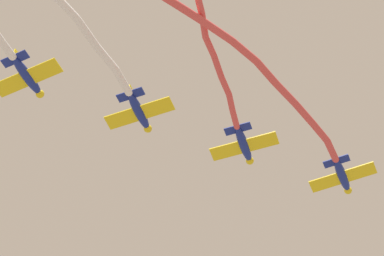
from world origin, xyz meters
name	(u,v)px	position (x,y,z in m)	size (l,w,h in m)	color
airplane_lead	(342,176)	(-4.47, -5.40, 63.61)	(7.58, 5.88, 1.90)	navy
smoke_trail_lead	(260,75)	(-14.95, -19.52, 62.33)	(21.47, 22.31, 2.91)	#DB4C4C
airplane_left_wing	(244,145)	(-15.86, -9.48, 63.86)	(7.68, 5.91, 1.90)	navy
smoke_trail_left_wing	(213,47)	(-19.77, -22.34, 62.89)	(6.46, 21.34, 2.43)	#DB4C4C
airplane_right_wing	(139,112)	(-27.24, -13.56, 64.11)	(7.64, 5.90, 1.90)	navy
smoke_trail_right_wing	(76,21)	(-33.18, -23.99, 64.60)	(11.49, 16.09, 2.12)	white
airplane_slot	(28,77)	(-38.61, -17.65, 64.36)	(7.53, 5.86, 1.90)	navy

